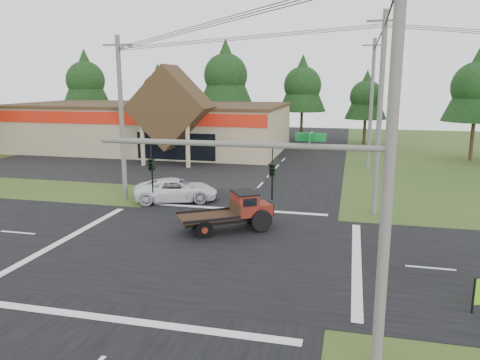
% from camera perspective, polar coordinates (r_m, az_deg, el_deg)
% --- Properties ---
extents(ground, '(120.00, 120.00, 0.00)m').
position_cam_1_polar(ground, '(22.13, -4.59, -8.37)').
color(ground, '#2A4A1A').
rests_on(ground, ground).
extents(road_ns, '(12.00, 120.00, 0.02)m').
position_cam_1_polar(road_ns, '(22.13, -4.59, -8.35)').
color(road_ns, black).
rests_on(road_ns, ground).
extents(road_ew, '(120.00, 12.00, 0.02)m').
position_cam_1_polar(road_ew, '(22.12, -4.59, -8.34)').
color(road_ew, black).
rests_on(road_ew, ground).
extents(parking_apron, '(28.00, 14.00, 0.02)m').
position_cam_1_polar(parking_apron, '(44.48, -14.22, 1.67)').
color(parking_apron, black).
rests_on(parking_apron, ground).
extents(cvs_building, '(30.40, 18.20, 9.19)m').
position_cam_1_polar(cvs_building, '(54.28, -10.80, 6.56)').
color(cvs_building, tan).
rests_on(cvs_building, ground).
extents(traffic_signal_mast, '(8.12, 0.24, 7.00)m').
position_cam_1_polar(traffic_signal_mast, '(12.64, 9.80, -3.10)').
color(traffic_signal_mast, '#595651').
rests_on(traffic_signal_mast, ground).
extents(utility_pole_nr, '(2.00, 0.30, 11.00)m').
position_cam_1_polar(utility_pole_nr, '(12.40, 17.77, 1.95)').
color(utility_pole_nr, '#595651').
rests_on(utility_pole_nr, ground).
extents(utility_pole_nw, '(2.00, 0.30, 10.50)m').
position_cam_1_polar(utility_pole_nw, '(31.37, -14.25, 7.41)').
color(utility_pole_nw, '#595651').
rests_on(utility_pole_nw, ground).
extents(utility_pole_ne, '(2.00, 0.30, 11.50)m').
position_cam_1_polar(utility_pole_ne, '(27.79, 16.66, 7.78)').
color(utility_pole_ne, '#595651').
rests_on(utility_pole_ne, ground).
extents(utility_pole_n, '(2.00, 0.30, 11.20)m').
position_cam_1_polar(utility_pole_n, '(41.77, 15.71, 8.86)').
color(utility_pole_n, '#595651').
rests_on(utility_pole_n, ground).
extents(tree_row_a, '(6.72, 6.72, 12.12)m').
position_cam_1_polar(tree_row_a, '(70.00, -18.33, 11.66)').
color(tree_row_a, '#332316').
rests_on(tree_row_a, ground).
extents(tree_row_b, '(5.60, 5.60, 10.10)m').
position_cam_1_polar(tree_row_b, '(67.17, -9.93, 10.95)').
color(tree_row_b, '#332316').
rests_on(tree_row_b, ground).
extents(tree_row_c, '(7.28, 7.28, 13.13)m').
position_cam_1_polar(tree_row_c, '(62.92, -1.76, 12.89)').
color(tree_row_c, '#332316').
rests_on(tree_row_c, ground).
extents(tree_row_d, '(6.16, 6.16, 11.11)m').
position_cam_1_polar(tree_row_d, '(62.05, 7.63, 11.57)').
color(tree_row_d, '#332316').
rests_on(tree_row_d, ground).
extents(tree_row_e, '(5.04, 5.04, 9.09)m').
position_cam_1_polar(tree_row_e, '(59.74, 15.16, 9.97)').
color(tree_row_e, '#332316').
rests_on(tree_row_e, ground).
extents(tree_side_ne, '(6.16, 6.16, 11.11)m').
position_cam_1_polar(tree_side_ne, '(51.00, 26.99, 10.34)').
color(tree_side_ne, '#332316').
rests_on(tree_side_ne, ground).
extents(antique_flatbed_truck, '(5.16, 4.21, 2.06)m').
position_cam_1_polar(antique_flatbed_truck, '(24.33, -1.61, -3.90)').
color(antique_flatbed_truck, '#591B0C').
rests_on(antique_flatbed_truck, ground).
extents(white_pickup, '(5.84, 4.15, 1.48)m').
position_cam_1_polar(white_pickup, '(30.74, -7.79, -1.20)').
color(white_pickup, white).
rests_on(white_pickup, ground).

